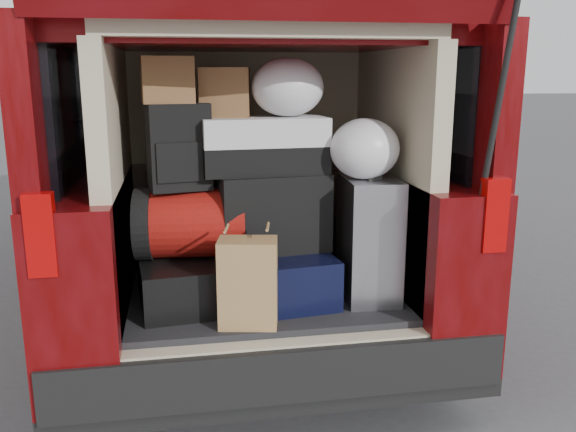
% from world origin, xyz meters
% --- Properties ---
extents(ground, '(80.00, 80.00, 0.00)m').
position_xyz_m(ground, '(0.00, 0.00, 0.00)').
color(ground, '#3C3C3F').
rests_on(ground, ground).
extents(minivan, '(1.90, 5.35, 2.77)m').
position_xyz_m(minivan, '(0.00, 1.86, 0.91)').
color(minivan, black).
rests_on(minivan, ground).
extents(load_floor, '(1.24, 1.05, 0.55)m').
position_xyz_m(load_floor, '(0.00, 0.28, 0.28)').
color(load_floor, black).
rests_on(load_floor, ground).
extents(black_hardshell, '(0.44, 0.56, 0.21)m').
position_xyz_m(black_hardshell, '(-0.38, 0.15, 0.65)').
color(black_hardshell, black).
rests_on(black_hardshell, load_floor).
extents(navy_hardshell, '(0.48, 0.56, 0.22)m').
position_xyz_m(navy_hardshell, '(0.07, 0.13, 0.66)').
color(navy_hardshell, black).
rests_on(navy_hardshell, load_floor).
extents(silver_roller, '(0.26, 0.39, 0.56)m').
position_xyz_m(silver_roller, '(0.48, 0.08, 0.83)').
color(silver_roller, white).
rests_on(silver_roller, load_floor).
extents(kraft_bag, '(0.26, 0.19, 0.37)m').
position_xyz_m(kraft_bag, '(-0.11, -0.16, 0.73)').
color(kraft_bag, '#AA834D').
rests_on(kraft_bag, load_floor).
extents(red_duffel, '(0.50, 0.35, 0.31)m').
position_xyz_m(red_duffel, '(-0.33, 0.18, 0.92)').
color(red_duffel, '#9F0F0E').
rests_on(red_duffel, black_hardshell).
extents(black_soft_case, '(0.53, 0.35, 0.36)m').
position_xyz_m(black_soft_case, '(0.04, 0.19, 0.95)').
color(black_soft_case, black).
rests_on(black_soft_case, navy_hardshell).
extents(backpack, '(0.29, 0.20, 0.37)m').
position_xyz_m(backpack, '(-0.37, 0.16, 1.26)').
color(backpack, black).
rests_on(backpack, red_duffel).
extents(twotone_duffel, '(0.57, 0.32, 0.25)m').
position_xyz_m(twotone_duffel, '(0.01, 0.20, 1.26)').
color(twotone_duffel, silver).
rests_on(twotone_duffel, black_soft_case).
extents(grocery_sack_lower, '(0.23, 0.19, 0.19)m').
position_xyz_m(grocery_sack_lower, '(-0.41, 0.17, 1.54)').
color(grocery_sack_lower, brown).
rests_on(grocery_sack_lower, backpack).
extents(grocery_sack_upper, '(0.24, 0.21, 0.22)m').
position_xyz_m(grocery_sack_upper, '(-0.16, 0.25, 1.49)').
color(grocery_sack_upper, brown).
rests_on(grocery_sack_upper, twotone_duffel).
extents(plastic_bag_center, '(0.33, 0.31, 0.26)m').
position_xyz_m(plastic_bag_center, '(0.12, 0.20, 1.51)').
color(plastic_bag_center, white).
rests_on(plastic_bag_center, twotone_duffel).
extents(plastic_bag_right, '(0.32, 0.30, 0.27)m').
position_xyz_m(plastic_bag_right, '(0.44, 0.05, 1.25)').
color(plastic_bag_right, white).
rests_on(plastic_bag_right, silver_roller).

